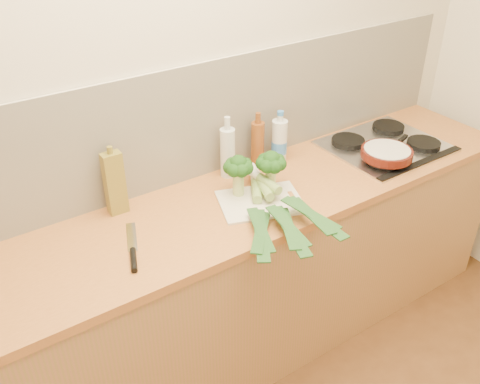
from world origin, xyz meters
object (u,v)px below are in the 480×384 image
object	(u,v)px
chefs_knife	(133,254)
skillet	(387,153)
chopping_board	(261,202)
gas_hob	(386,145)

from	to	relation	value
chefs_knife	skillet	bearing A→B (deg)	20.14
chopping_board	chefs_knife	xyz separation A→B (m)	(-0.61, -0.03, 0.00)
chefs_knife	chopping_board	bearing A→B (deg)	23.95
chopping_board	skillet	world-z (taller)	skillet
gas_hob	chefs_knife	world-z (taller)	gas_hob
chefs_knife	skillet	size ratio (longest dim) A/B	0.87
chefs_knife	skillet	world-z (taller)	skillet
chopping_board	chefs_knife	bearing A→B (deg)	-158.19
chopping_board	skillet	size ratio (longest dim) A/B	1.00
gas_hob	chefs_knife	bearing A→B (deg)	-176.60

